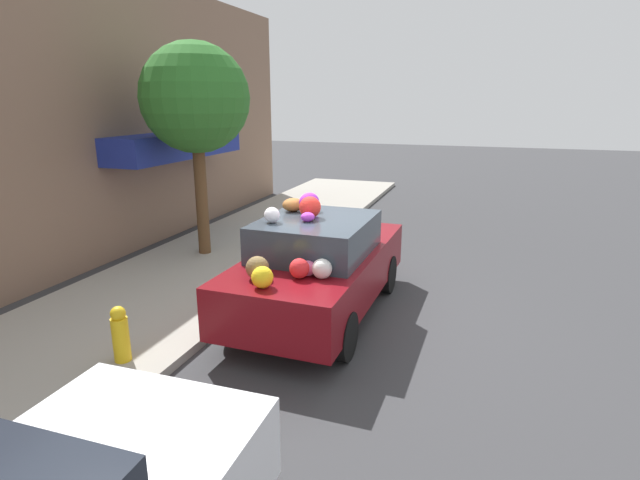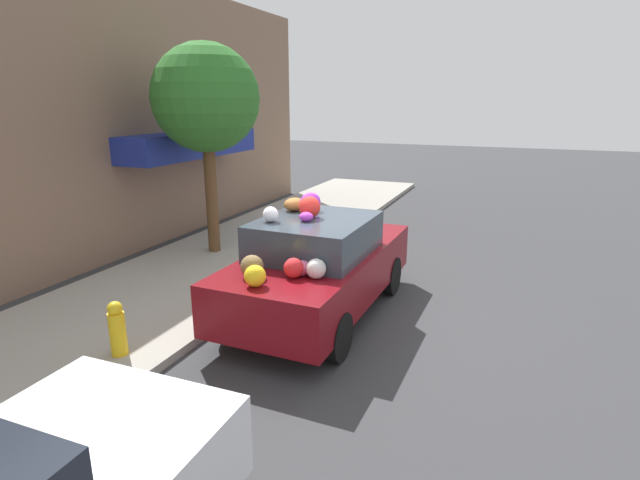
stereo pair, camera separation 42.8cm
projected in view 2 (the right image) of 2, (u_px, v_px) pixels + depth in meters
name	position (u px, v px, depth m)	size (l,w,h in m)	color
ground_plane	(319.00, 313.00, 7.66)	(60.00, 60.00, 0.00)	#38383A
sidewalk_curb	(175.00, 285.00, 8.63)	(24.00, 3.20, 0.12)	#9E998E
building_facade	(68.00, 122.00, 8.86)	(18.00, 1.20, 5.63)	#846651
street_tree	(206.00, 99.00, 9.58)	(2.08, 2.08, 4.11)	brown
fire_hydrant	(117.00, 329.00, 6.08)	(0.20, 0.20, 0.70)	gold
art_car	(318.00, 265.00, 7.39)	(3.96, 1.78, 1.84)	maroon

